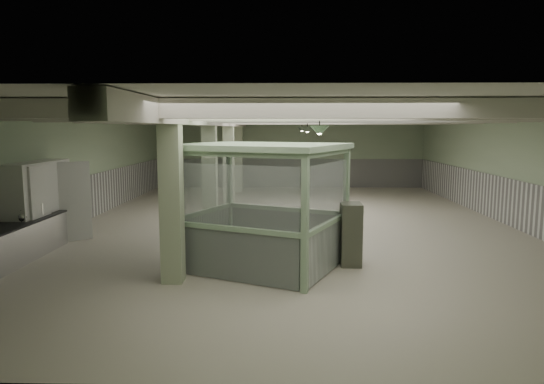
{
  "coord_description": "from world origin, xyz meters",
  "views": [
    {
      "loc": [
        -0.25,
        -15.5,
        3.1
      ],
      "look_at": [
        -0.6,
        -1.84,
        1.3
      ],
      "focal_mm": 32.0,
      "sensor_mm": 36.0,
      "label": 1
    }
  ],
  "objects_px": {
    "guard_booth": "(261,185)",
    "filing_cabinet": "(351,234)",
    "prep_counter": "(2,248)",
    "walkin_cooler": "(40,204)"
  },
  "relations": [
    {
      "from": "guard_booth",
      "to": "walkin_cooler",
      "type": "bearing_deg",
      "value": -171.17
    },
    {
      "from": "guard_booth",
      "to": "filing_cabinet",
      "type": "height_order",
      "value": "guard_booth"
    },
    {
      "from": "prep_counter",
      "to": "guard_booth",
      "type": "height_order",
      "value": "guard_booth"
    },
    {
      "from": "prep_counter",
      "to": "guard_booth",
      "type": "xyz_separation_m",
      "value": [
        5.76,
        0.35,
        1.39
      ]
    },
    {
      "from": "filing_cabinet",
      "to": "walkin_cooler",
      "type": "bearing_deg",
      "value": 170.4
    },
    {
      "from": "walkin_cooler",
      "to": "guard_booth",
      "type": "bearing_deg",
      "value": -15.06
    },
    {
      "from": "prep_counter",
      "to": "guard_booth",
      "type": "bearing_deg",
      "value": 3.47
    },
    {
      "from": "guard_booth",
      "to": "filing_cabinet",
      "type": "relative_size",
      "value": 3.02
    },
    {
      "from": "guard_booth",
      "to": "filing_cabinet",
      "type": "bearing_deg",
      "value": 26.89
    },
    {
      "from": "walkin_cooler",
      "to": "filing_cabinet",
      "type": "bearing_deg",
      "value": -10.53
    }
  ]
}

